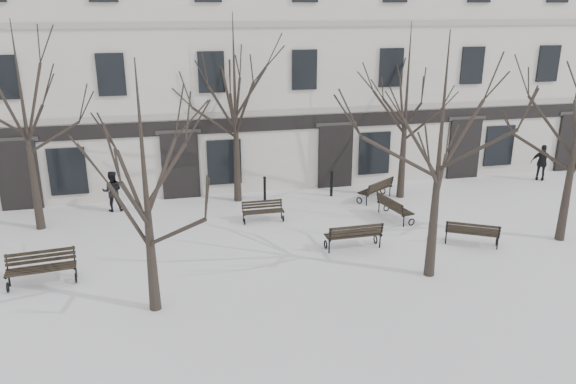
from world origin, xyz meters
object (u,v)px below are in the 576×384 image
object	(u,v)px
bench_3	(263,210)
bench_4	(376,189)
tree_2	(442,130)
tree_1	(143,160)
bench_0	(41,267)
bench_5	(394,207)
bench_2	(472,232)
bench_1	(354,235)

from	to	relation	value
bench_3	bench_4	distance (m)	5.41
bench_3	tree_2	bearing A→B (deg)	-53.48
bench_3	bench_4	size ratio (longest dim) A/B	0.85
tree_1	bench_0	bearing A→B (deg)	145.26
bench_4	bench_5	xyz separation A→B (m)	(-0.17, -2.29, -0.01)
bench_0	bench_4	size ratio (longest dim) A/B	1.09
bench_0	bench_4	world-z (taller)	bench_0
bench_3	bench_4	xyz separation A→B (m)	(5.24, 1.35, 0.07)
bench_0	bench_2	world-z (taller)	bench_0
bench_1	bench_2	distance (m)	4.20
bench_1	bench_4	size ratio (longest dim) A/B	1.04
bench_1	bench_5	distance (m)	3.44
bench_0	bench_2	size ratio (longest dim) A/B	1.10
bench_0	bench_1	xyz separation A→B (m)	(10.04, 0.29, -0.01)
tree_1	bench_5	world-z (taller)	tree_1
bench_2	bench_5	distance (m)	3.43
bench_0	bench_4	distance (m)	13.63
tree_2	bench_2	xyz separation A→B (m)	(2.48, 1.77, -4.14)
bench_1	bench_2	xyz separation A→B (m)	(4.15, -0.62, -0.04)
bench_1	bench_4	world-z (taller)	bench_1
bench_3	bench_4	bearing A→B (deg)	14.31
tree_1	bench_3	size ratio (longest dim) A/B	4.25
bench_1	tree_2	bearing A→B (deg)	123.86
tree_2	bench_2	world-z (taller)	tree_2
tree_2	bench_0	world-z (taller)	tree_2
bench_2	bench_4	bearing A→B (deg)	-44.57
bench_0	bench_2	xyz separation A→B (m)	(14.19, -0.33, -0.05)
bench_1	bench_3	xyz separation A→B (m)	(-2.58, 3.32, -0.10)
tree_2	bench_1	distance (m)	5.03
bench_1	bench_2	world-z (taller)	bench_1
bench_5	tree_2	bearing A→B (deg)	159.12
tree_1	bench_0	xyz separation A→B (m)	(-3.32, 2.30, -3.74)
bench_4	bench_5	distance (m)	2.30
bench_1	bench_3	size ratio (longest dim) A/B	1.22
bench_0	bench_1	size ratio (longest dim) A/B	1.04
tree_1	bench_1	distance (m)	8.12
bench_0	bench_3	distance (m)	8.29
tree_1	bench_5	bearing A→B (deg)	28.36
tree_1	tree_2	xyz separation A→B (m)	(8.38, 0.21, 0.36)
bench_3	bench_5	bearing A→B (deg)	-10.65
tree_1	bench_1	size ratio (longest dim) A/B	3.48
tree_1	bench_0	distance (m)	5.51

